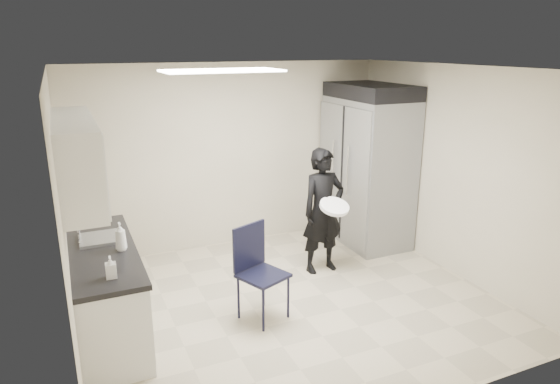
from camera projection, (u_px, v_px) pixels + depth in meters
name	position (u px, v px, depth m)	size (l,w,h in m)	color
floor	(290.00, 301.00, 5.72)	(4.50, 4.50, 0.00)	#B7AB90
ceiling	(291.00, 68.00, 4.97)	(4.50, 4.50, 0.00)	silver
back_wall	(231.00, 156.00, 7.10)	(4.50, 4.50, 0.00)	#BFB79E
left_wall	(63.00, 222.00, 4.47)	(4.00, 4.00, 0.00)	#BFB79E
right_wall	(454.00, 172.00, 6.22)	(4.00, 4.00, 0.00)	#BFB79E
ceiling_panel	(222.00, 71.00, 5.10)	(1.20, 0.60, 0.02)	white
lower_counter	(106.00, 293.00, 5.01)	(0.60, 1.90, 0.86)	silver
countertop	(101.00, 251.00, 4.88)	(0.64, 1.95, 0.05)	black
sink	(101.00, 243.00, 5.11)	(0.42, 0.40, 0.14)	gray
faucet	(79.00, 233.00, 4.99)	(0.02, 0.02, 0.24)	silver
upper_cabinets	(77.00, 159.00, 4.56)	(0.35, 1.80, 0.75)	silver
towel_dispenser	(68.00, 156.00, 5.61)	(0.22, 0.30, 0.35)	black
notice_sticker_left	(65.00, 227.00, 4.58)	(0.00, 0.12, 0.07)	yellow
notice_sticker_right	(65.00, 224.00, 4.77)	(0.00, 0.12, 0.07)	yellow
commercial_fridge	(367.00, 172.00, 7.24)	(0.80, 1.35, 2.10)	gray
fridge_compressor	(371.00, 91.00, 6.91)	(0.80, 1.35, 0.20)	black
folding_chair	(263.00, 276.00, 5.24)	(0.44, 0.44, 0.99)	black
man_tuxedo	(323.00, 211.00, 6.30)	(0.59, 0.39, 1.61)	black
bucket_lid	(334.00, 207.00, 6.05)	(0.36, 0.36, 0.05)	white
soap_bottle_a	(120.00, 236.00, 4.81)	(0.11, 0.11, 0.28)	silver
soap_bottle_b	(111.00, 267.00, 4.25)	(0.09, 0.09, 0.20)	#A0A0AB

